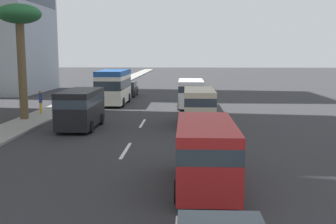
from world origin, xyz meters
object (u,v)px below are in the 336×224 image
Objects in this scene: van_sixth at (199,105)px; palm_tree at (20,23)px; van_third at (206,150)px; pedestrian_near_lamp at (41,101)px; van_fifth at (81,107)px; car_lead at (128,89)px; minibus_second at (114,86)px; van_seventh at (191,92)px.

palm_tree is (1.19, 12.01, 5.31)m from van_sixth.
pedestrian_near_lamp is at bearing 36.25° from van_third.
van_fifth is at bearing -119.46° from palm_tree.
car_lead is 0.87× the size of van_fifth.
minibus_second is at bearing 17.75° from van_third.
minibus_second reaches higher than van_third.
van_third is at bearing -138.56° from palm_tree.
van_seventh reaches higher than van_third.
van_fifth is 1.04× the size of van_sixth.
minibus_second is 1.34× the size of van_sixth.
car_lead is 30.61m from van_third.
minibus_second is 11.43m from palm_tree.
van_seventh is 2.83× the size of pedestrian_near_lamp.
minibus_second is 12.80m from van_sixth.
car_lead is 0.90× the size of van_sixth.
pedestrian_near_lamp is (-5.01, 11.24, -0.24)m from van_seventh.
palm_tree is (13.41, 11.84, 5.34)m from van_third.
minibus_second reaches higher than van_seventh.
minibus_second is 3.59× the size of pedestrian_near_lamp.
van_sixth is at bearing 101.07° from van_fifth.
van_fifth reaches higher than car_lead.
car_lead is 7.22m from minibus_second.
van_third is 18.66m from palm_tree.
minibus_second is 8.17m from pedestrian_near_lamp.
van_sixth is at bearing -177.07° from van_seventh.
palm_tree is (2.63, 4.66, 5.28)m from van_fifth.
van_fifth is 6.55m from pedestrian_near_lamp.
van_fifth is at bearing 0.33° from minibus_second.
van_seventh is 14.66m from palm_tree.
van_fifth is at bearing -164.24° from pedestrian_near_lamp.
palm_tree is at bearing -26.43° from minibus_second.
van_seventh reaches higher than car_lead.
pedestrian_near_lamp is at bearing 114.02° from van_seventh.
van_fifth reaches higher than van_sixth.
car_lead is at bearing 179.54° from van_fifth.
van_sixth is at bearing 35.43° from minibus_second.
pedestrian_near_lamp is (-14.10, 4.48, 0.37)m from car_lead.
car_lead is 14.80m from pedestrian_near_lamp.
minibus_second is 1.27× the size of van_seventh.
van_sixth is (12.21, -0.17, 0.03)m from van_third.
minibus_second is at bearing -1.76° from car_lead.
pedestrian_near_lamp is at bearing -138.65° from van_fifth.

